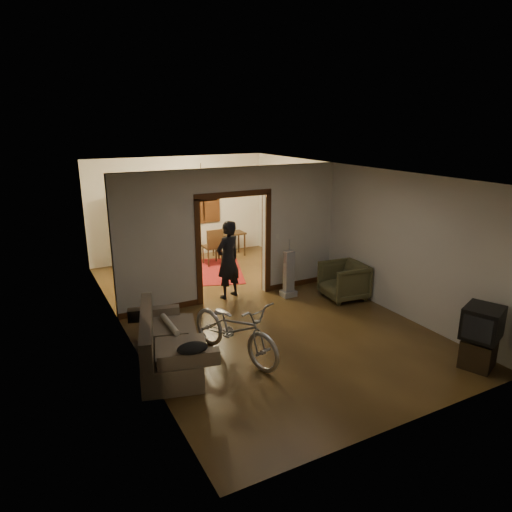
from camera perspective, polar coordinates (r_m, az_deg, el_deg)
floor at (r=9.44m, az=-0.86°, el=-6.54°), size 5.00×8.50×0.01m
ceiling at (r=8.73m, az=-0.93°, el=10.62°), size 5.00×8.50×0.01m
wall_back at (r=12.83m, az=-9.58°, el=5.97°), size 5.00×0.02×2.80m
wall_left at (r=8.21m, az=-16.65°, el=-0.45°), size 0.02×8.50×2.80m
wall_right at (r=10.33m, az=11.59°, el=3.32°), size 0.02×8.50×2.80m
partition_wall at (r=9.64m, az=-2.92°, el=2.71°), size 5.00×0.14×2.80m
door_casing at (r=9.71m, az=-2.89°, el=0.99°), size 1.74×0.20×2.32m
far_window at (r=13.00m, az=-6.61°, el=6.90°), size 0.98×0.06×1.28m
chandelier at (r=11.06m, az=-6.88°, el=9.40°), size 0.24×0.24×0.24m
light_switch at (r=10.08m, az=2.69°, el=2.45°), size 0.08×0.01×0.12m
sofa at (r=7.36m, az=-10.74°, el=-10.00°), size 1.36×2.10×0.89m
rolled_paper at (r=7.61m, az=-10.73°, el=-8.38°), size 0.10×0.76×0.10m
jacket at (r=6.49m, az=-7.96°, el=-11.33°), size 0.44×0.33×0.13m
bicycle at (r=7.41m, az=-2.64°, el=-9.02°), size 1.23×2.03×1.01m
armchair at (r=10.00m, az=10.91°, el=-3.06°), size 0.96×0.94×0.79m
tv_stand at (r=8.04m, az=26.00°, el=-10.86°), size 0.63×0.60×0.45m
crt_tv at (r=7.83m, az=26.48°, el=-7.46°), size 0.73×0.70×0.50m
vacuum at (r=9.92m, az=4.13°, el=-2.24°), size 0.36×0.31×1.03m
person at (r=9.77m, az=-3.51°, el=-0.46°), size 0.72×0.59×1.70m
oriental_rug at (r=11.74m, az=-5.95°, el=-1.90°), size 2.28×2.60×0.02m
locker at (r=12.38m, az=-14.57°, el=3.10°), size 1.01×0.68×1.88m
globe at (r=12.19m, az=-14.91°, el=7.68°), size 0.29×0.29×0.29m
desk at (r=12.98m, az=-3.40°, el=1.44°), size 0.97×0.66×0.66m
desk_chair at (r=12.16m, az=-5.51°, el=1.18°), size 0.45×0.45×1.00m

